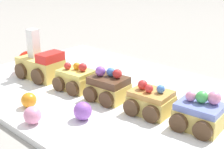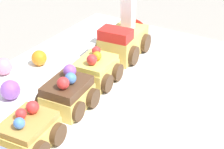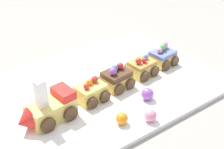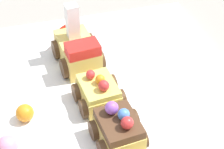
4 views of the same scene
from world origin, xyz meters
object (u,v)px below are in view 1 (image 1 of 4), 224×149
object	(u,v)px
cake_car_chocolate	(109,87)
cake_car_caramel	(151,101)
cake_car_lemon	(76,79)
gumball_orange	(29,100)
cake_car_blueberry	(199,114)
cake_train_locomotive	(38,64)
gumball_purple	(83,111)
gumball_pink	(33,115)

from	to	relation	value
cake_car_chocolate	cake_car_caramel	world-z (taller)	cake_car_chocolate
cake_car_lemon	gumball_orange	bearing A→B (deg)	87.17
cake_car_blueberry	gumball_orange	distance (m)	0.30
cake_train_locomotive	gumball_purple	world-z (taller)	cake_train_locomotive
cake_car_lemon	gumball_pink	distance (m)	0.16
cake_train_locomotive	gumball_orange	distance (m)	0.17
cake_car_caramel	gumball_purple	bearing A→B (deg)	50.80
cake_train_locomotive	cake_car_caramel	size ratio (longest dim) A/B	1.77
cake_car_chocolate	gumball_pink	distance (m)	0.16
cake_car_caramel	gumball_orange	size ratio (longest dim) A/B	2.79
cake_car_caramel	cake_car_blueberry	size ratio (longest dim) A/B	1.00
cake_train_locomotive	gumball_pink	distance (m)	0.23
gumball_pink	cake_car_blueberry	bearing A→B (deg)	-139.45
cake_train_locomotive	cake_car_lemon	size ratio (longest dim) A/B	1.77
cake_car_lemon	gumball_pink	size ratio (longest dim) A/B	2.65
cake_car_blueberry	gumball_orange	world-z (taller)	cake_car_blueberry
cake_car_caramel	gumball_orange	world-z (taller)	cake_car_caramel
cake_train_locomotive	cake_car_chocolate	xyz separation A→B (m)	(-0.21, -0.02, -0.01)
cake_car_blueberry	gumball_pink	bearing A→B (deg)	34.96
cake_train_locomotive	cake_car_chocolate	bearing A→B (deg)	-179.96
cake_train_locomotive	cake_car_lemon	world-z (taller)	cake_train_locomotive
cake_car_blueberry	gumball_pink	size ratio (longest dim) A/B	2.65
gumball_pink	gumball_orange	xyz separation A→B (m)	(0.06, -0.03, -0.00)
gumball_orange	gumball_purple	bearing A→B (deg)	-161.55
cake_car_lemon	gumball_purple	distance (m)	0.14
cake_car_caramel	cake_car_lemon	bearing A→B (deg)	-0.06
gumball_pink	gumball_orange	distance (m)	0.06
gumball_purple	cake_train_locomotive	bearing A→B (deg)	-16.78
cake_car_blueberry	gumball_pink	world-z (taller)	cake_car_blueberry
cake_car_blueberry	gumball_purple	world-z (taller)	cake_car_blueberry
cake_car_caramel	gumball_pink	distance (m)	0.20
cake_car_caramel	cake_train_locomotive	bearing A→B (deg)	-0.03
cake_car_chocolate	cake_car_caramel	distance (m)	0.09
cake_car_blueberry	cake_car_lemon	bearing A→B (deg)	0.09
cake_car_chocolate	cake_car_blueberry	size ratio (longest dim) A/B	1.00
cake_car_blueberry	cake_train_locomotive	bearing A→B (deg)	0.07
cake_car_lemon	cake_car_blueberry	size ratio (longest dim) A/B	1.00
gumball_orange	gumball_purple	distance (m)	0.11
cake_car_lemon	cake_car_chocolate	distance (m)	0.09
cake_car_caramel	cake_car_blueberry	world-z (taller)	cake_car_blueberry
cake_car_caramel	gumball_purple	xyz separation A→B (m)	(0.07, 0.10, -0.01)
cake_train_locomotive	cake_car_caramel	world-z (taller)	cake_train_locomotive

